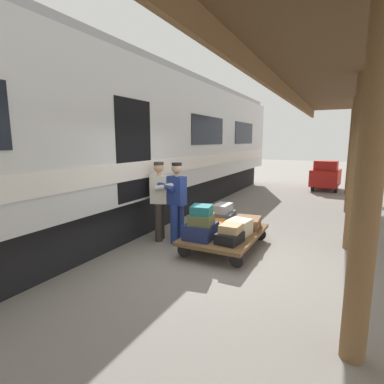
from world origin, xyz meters
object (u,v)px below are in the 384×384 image
suitcase_olive_duffel (202,219)px  porter_in_overalls (176,200)px  porter_by_door (160,198)px  suitcase_slate_roller (222,218)px  suitcase_orange_carryall (212,226)px  suitcase_gray_aluminum (223,208)px  baggage_tug (326,176)px  suitcase_brown_leather (247,222)px  suitcase_tan_vintage (231,228)px  suitcase_teal_softside (202,210)px  suitcase_cream_canvas (239,227)px  train_car (80,145)px  suitcase_black_hardshell (229,238)px  suitcase_navy_fabric (201,231)px  luggage_cart (225,234)px

suitcase_olive_duffel → porter_in_overalls: 0.94m
porter_by_door → suitcase_slate_roller: bearing=-148.2°
suitcase_orange_carryall → suitcase_gray_aluminum: size_ratio=1.17×
baggage_tug → porter_in_overalls: bearing=74.9°
suitcase_brown_leather → suitcase_gray_aluminum: bearing=-0.0°
suitcase_orange_carryall → suitcase_tan_vintage: 0.79m
suitcase_teal_softside → porter_in_overalls: porter_in_overalls is taller
suitcase_cream_canvas → train_car: bearing=10.1°
suitcase_black_hardshell → baggage_tug: 9.39m
train_car → suitcase_cream_canvas: (-3.51, -0.62, -1.59)m
suitcase_tan_vintage → suitcase_olive_duffel: size_ratio=0.80×
suitcase_teal_softside → suitcase_gray_aluminum: bearing=-89.0°
suitcase_orange_carryall → baggage_tug: bearing=-100.6°
suitcase_gray_aluminum → suitcase_slate_roller: bearing=1.1°
train_car → suitcase_olive_duffel: train_car is taller
baggage_tug → suitcase_orange_carryall: bearing=79.4°
suitcase_navy_fabric → baggage_tug: baggage_tug is taller
suitcase_olive_duffel → baggage_tug: 9.49m
suitcase_brown_leather → baggage_tug: baggage_tug is taller
suitcase_teal_softside → porter_in_overalls: (0.80, -0.45, 0.04)m
train_car → suitcase_cream_canvas: size_ratio=46.74×
train_car → luggage_cart: 3.73m
suitcase_black_hardshell → suitcase_teal_softside: 0.72m
suitcase_cream_canvas → porter_in_overalls: (1.34, 0.13, 0.45)m
luggage_cart → suitcase_brown_leather: 0.64m
luggage_cart → porter_by_door: 1.58m
suitcase_tan_vintage → suitcase_olive_duffel: bearing=6.5°
train_car → porter_by_door: train_car is taller
suitcase_olive_duffel → porter_in_overalls: porter_in_overalls is taller
suitcase_cream_canvas → suitcase_gray_aluminum: 0.82m
suitcase_brown_leather → suitcase_tan_vintage: 1.08m
suitcase_navy_fabric → suitcase_tan_vintage: size_ratio=1.59×
suitcase_tan_vintage → porter_by_door: (1.73, -0.35, 0.34)m
train_car → suitcase_slate_roller: 3.54m
suitcase_cream_canvas → suitcase_tan_vintage: bearing=90.8°
luggage_cart → suitcase_navy_fabric: (0.29, 0.55, 0.19)m
porter_by_door → baggage_tug: bearing=-107.3°
suitcase_black_hardshell → suitcase_olive_duffel: (0.55, 0.03, 0.28)m
train_car → baggage_tug: bearing=-115.9°
train_car → suitcase_orange_carryall: bearing=-168.0°
suitcase_brown_leather → baggage_tug: (-1.06, -8.22, 0.20)m
suitcase_cream_canvas → porter_by_door: (1.73, 0.16, 0.45)m
suitcase_tan_vintage → suitcase_teal_softside: bearing=6.9°
suitcase_gray_aluminum → baggage_tug: 8.38m
suitcase_tan_vintage → baggage_tug: 9.35m
porter_by_door → suitcase_teal_softside: bearing=160.4°
suitcase_gray_aluminum → porter_by_door: size_ratio=0.30×
train_car → porter_in_overalls: (-2.17, -0.49, -1.14)m
suitcase_brown_leather → baggage_tug: 8.29m
suitcase_navy_fabric → suitcase_black_hardshell: 0.58m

